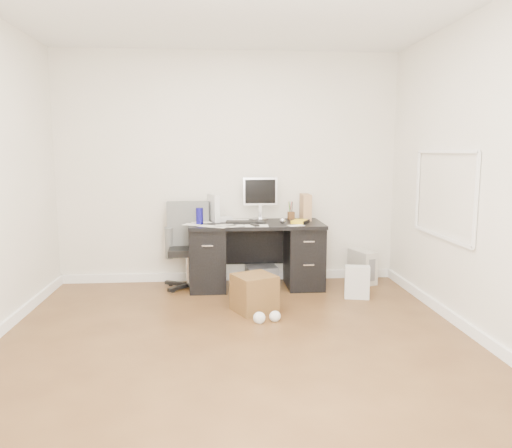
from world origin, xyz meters
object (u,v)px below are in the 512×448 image
Objects in this scene: keyboard at (246,222)px; pc_tower at (362,266)px; lcd_monitor at (260,198)px; wicker_basket at (254,293)px; desk at (256,253)px; office_chair at (188,246)px.

keyboard is 1.16× the size of pc_tower.
keyboard is (-0.18, -0.28, -0.24)m from lcd_monitor.
wicker_basket is (-0.16, -1.11, -0.82)m from lcd_monitor.
desk is at bearing 84.05° from wicker_basket.
lcd_monitor is at bearing 156.02° from pc_tower.
lcd_monitor reaches higher than wicker_basket.
lcd_monitor is 1.01m from office_chair.
wicker_basket is at bearing -53.41° from office_chair.
wicker_basket is (0.03, -0.84, -0.58)m from keyboard.
lcd_monitor reaches higher than pc_tower.
desk is at bearing 24.22° from keyboard.
keyboard is at bearing -6.15° from office_chair.
wicker_basket is at bearing -162.18° from pc_tower.
lcd_monitor is at bearing 82.02° from wicker_basket.
keyboard reaches higher than desk.
office_chair is at bearing 164.49° from pc_tower.
keyboard is at bearing 91.93° from wicker_basket.
keyboard is at bearing 168.14° from pc_tower.
desk reaches higher than pc_tower.
desk is 1.53× the size of office_chair.
keyboard is 0.71m from office_chair.
wicker_basket is (-0.09, -0.88, -0.22)m from desk.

